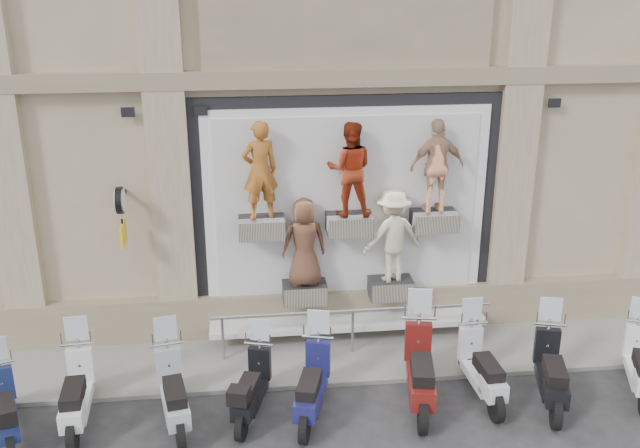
% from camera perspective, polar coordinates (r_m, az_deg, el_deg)
% --- Properties ---
extents(ground, '(90.00, 90.00, 0.00)m').
position_cam_1_polar(ground, '(11.47, 4.20, -15.46)').
color(ground, '#2A2A2C').
rests_on(ground, ground).
extents(sidewalk, '(16.00, 2.20, 0.08)m').
position_cam_1_polar(sidewalk, '(13.19, 2.52, -10.08)').
color(sidewalk, gray).
rests_on(sidewalk, ground).
extents(shop_vitrine, '(5.60, 0.90, 4.30)m').
position_cam_1_polar(shop_vitrine, '(12.79, 2.62, 0.58)').
color(shop_vitrine, black).
rests_on(shop_vitrine, ground).
extents(guard_rail, '(5.06, 0.10, 0.93)m').
position_cam_1_polar(guard_rail, '(12.89, 2.62, -8.66)').
color(guard_rail, '#9EA0A5').
rests_on(guard_rail, ground).
extents(clock_sign_bracket, '(0.10, 0.80, 1.02)m').
position_cam_1_polar(clock_sign_bracket, '(12.42, -15.64, 1.20)').
color(clock_sign_bracket, black).
rests_on(clock_sign_bracket, ground).
extents(scooter_a, '(1.04, 1.77, 1.39)m').
position_cam_1_polar(scooter_a, '(11.70, -24.02, -12.52)').
color(scooter_a, navy).
rests_on(scooter_a, ground).
extents(scooter_b, '(0.67, 1.91, 1.53)m').
position_cam_1_polar(scooter_b, '(11.57, -19.02, -11.77)').
color(scooter_b, silver).
rests_on(scooter_b, ground).
extents(scooter_c, '(0.90, 1.95, 1.53)m').
position_cam_1_polar(scooter_c, '(11.21, -11.73, -12.12)').
color(scooter_c, '#9EA3AC').
rests_on(scooter_c, ground).
extents(scooter_d, '(0.96, 1.78, 1.38)m').
position_cam_1_polar(scooter_d, '(11.25, -5.51, -12.04)').
color(scooter_d, black).
rests_on(scooter_d, ground).
extents(scooter_e, '(1.03, 1.95, 1.52)m').
position_cam_1_polar(scooter_e, '(11.17, -0.63, -11.81)').
color(scooter_e, '#16174F').
rests_on(scooter_e, ground).
extents(scooter_f, '(0.97, 2.17, 1.70)m').
position_cam_1_polar(scooter_f, '(11.50, 8.08, -10.46)').
color(scooter_f, '#5D120F').
rests_on(scooter_f, ground).
extents(scooter_g, '(0.61, 1.86, 1.49)m').
position_cam_1_polar(scooter_g, '(11.90, 12.88, -10.28)').
color(scooter_g, silver).
rests_on(scooter_g, ground).
extents(scooter_h, '(1.04, 1.99, 1.56)m').
position_cam_1_polar(scooter_h, '(12.05, 18.12, -10.24)').
color(scooter_h, black).
rests_on(scooter_h, ground).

